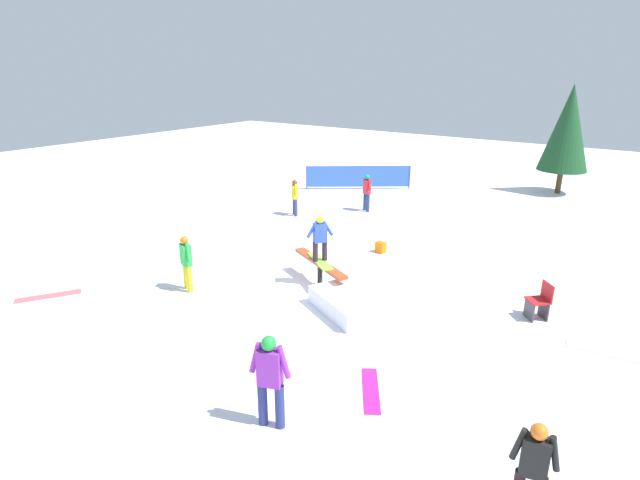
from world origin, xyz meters
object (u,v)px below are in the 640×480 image
(loose_snowboard_magenta, at_px, (371,390))
(rail_feature, at_px, (320,265))
(bystander_green, at_px, (186,260))
(pine_tree_near, at_px, (568,128))
(bystander_yellow, at_px, (295,196))
(bystander_black, at_px, (533,467))
(loose_snowboard_coral, at_px, (48,296))
(backpack_on_snow, at_px, (381,247))
(bystander_purple, at_px, (270,377))
(loose_snowboard_white, at_px, (608,353))
(folding_chair, at_px, (540,302))
(main_rider_on_rail, at_px, (320,239))
(bystander_red, at_px, (367,191))

(loose_snowboard_magenta, bearing_deg, rail_feature, -165.96)
(bystander_green, xyz_separation_m, pine_tree_near, (-5.70, -16.79, 2.09))
(bystander_yellow, distance_m, bystander_black, 14.27)
(loose_snowboard_coral, distance_m, loose_snowboard_magenta, 8.71)
(rail_feature, bearing_deg, bystander_yellow, -20.63)
(loose_snowboard_coral, relative_size, backpack_on_snow, 4.46)
(loose_snowboard_magenta, height_order, pine_tree_near, pine_tree_near)
(bystander_yellow, height_order, loose_snowboard_coral, bystander_yellow)
(bystander_yellow, relative_size, bystander_purple, 0.86)
(bystander_green, relative_size, loose_snowboard_white, 0.95)
(bystander_purple, bearing_deg, bystander_green, 132.53)
(bystander_green, distance_m, folding_chair, 8.59)
(main_rider_on_rail, height_order, bystander_yellow, main_rider_on_rail)
(bystander_red, height_order, loose_snowboard_coral, bystander_red)
(bystander_red, height_order, pine_tree_near, pine_tree_near)
(rail_feature, height_order, loose_snowboard_coral, rail_feature)
(main_rider_on_rail, height_order, loose_snowboard_white, main_rider_on_rail)
(rail_feature, bearing_deg, bystander_green, 66.53)
(main_rider_on_rail, xyz_separation_m, bystander_black, (-6.33, 4.41, -0.46))
(loose_snowboard_coral, bearing_deg, loose_snowboard_magenta, -49.75)
(pine_tree_near, bearing_deg, folding_chair, 99.01)
(loose_snowboard_magenta, bearing_deg, loose_snowboard_coral, -113.65)
(bystander_red, distance_m, loose_snowboard_coral, 11.80)
(rail_feature, relative_size, folding_chair, 2.57)
(bystander_black, height_order, bystander_purple, bystander_purple)
(bystander_purple, height_order, folding_chair, bystander_purple)
(bystander_purple, distance_m, folding_chair, 6.87)
(bystander_yellow, height_order, bystander_black, bystander_black)
(bystander_black, distance_m, backpack_on_snow, 9.75)
(loose_snowboard_magenta, xyz_separation_m, pine_tree_near, (0.29, -17.78, 2.91))
(bystander_yellow, xyz_separation_m, loose_snowboard_magenta, (-7.94, 8.04, -0.78))
(pine_tree_near, bearing_deg, loose_snowboard_coral, 66.45)
(main_rider_on_rail, height_order, pine_tree_near, pine_tree_near)
(loose_snowboard_magenta, bearing_deg, loose_snowboard_white, 106.65)
(bystander_purple, xyz_separation_m, bystander_green, (5.11, -2.71, -0.09))
(bystander_black, bearing_deg, loose_snowboard_white, 74.33)
(loose_snowboard_white, bearing_deg, pine_tree_near, -80.31)
(rail_feature, height_order, bystander_black, bystander_black)
(main_rider_on_rail, bearing_deg, pine_tree_near, -66.29)
(folding_chair, bearing_deg, bystander_purple, -66.40)
(rail_feature, bearing_deg, bystander_purple, 142.83)
(loose_snowboard_magenta, bearing_deg, bystander_purple, -59.30)
(bystander_green, distance_m, loose_snowboard_coral, 3.59)
(loose_snowboard_white, height_order, backpack_on_snow, backpack_on_snow)
(bystander_green, bearing_deg, main_rider_on_rail, 62.55)
(loose_snowboard_white, bearing_deg, bystander_yellow, -25.31)
(rail_feature, xyz_separation_m, backpack_on_snow, (-0.14, -3.09, -0.40))
(bystander_red, bearing_deg, loose_snowboard_coral, -70.46)
(loose_snowboard_coral, xyz_separation_m, folding_chair, (-10.42, -5.90, 0.40))
(backpack_on_snow, bearing_deg, loose_snowboard_coral, 65.76)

